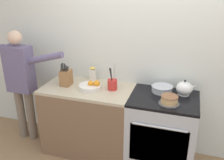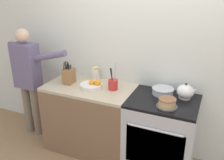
# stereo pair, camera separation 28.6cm
# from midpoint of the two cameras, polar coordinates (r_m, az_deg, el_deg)

# --- Properties ---
(wall_back) EXTENTS (8.00, 0.04, 2.60)m
(wall_back) POSITION_cam_midpoint_polar(r_m,az_deg,el_deg) (3.02, 5.35, 6.34)
(wall_back) COLOR silver
(wall_back) RESTS_ON ground_plane
(counter_cabinet) EXTENTS (1.10, 0.62, 0.89)m
(counter_cabinet) POSITION_cam_midpoint_polar(r_m,az_deg,el_deg) (3.27, -7.86, -8.88)
(counter_cabinet) COLOR brown
(counter_cabinet) RESTS_ON ground_plane
(stove_range) EXTENTS (0.76, 0.65, 0.89)m
(stove_range) POSITION_cam_midpoint_polar(r_m,az_deg,el_deg) (3.04, 8.53, -11.60)
(stove_range) COLOR #B7BABF
(stove_range) RESTS_ON ground_plane
(layer_cake) EXTENTS (0.22, 0.22, 0.09)m
(layer_cake) POSITION_cam_midpoint_polar(r_m,az_deg,el_deg) (2.67, 10.00, -4.64)
(layer_cake) COLOR #4C4C51
(layer_cake) RESTS_ON stove_range
(tea_kettle) EXTENTS (0.23, 0.18, 0.18)m
(tea_kettle) POSITION_cam_midpoint_polar(r_m,az_deg,el_deg) (2.90, 13.56, -1.93)
(tea_kettle) COLOR white
(tea_kettle) RESTS_ON stove_range
(mixing_bowl) EXTENTS (0.25, 0.25, 0.08)m
(mixing_bowl) POSITION_cam_midpoint_polar(r_m,az_deg,el_deg) (2.94, 8.66, -2.02)
(mixing_bowl) COLOR #B7BABF
(mixing_bowl) RESTS_ON stove_range
(knife_block) EXTENTS (0.11, 0.15, 0.29)m
(knife_block) POSITION_cam_midpoint_polar(r_m,az_deg,el_deg) (3.15, -13.04, 0.52)
(knife_block) COLOR olive
(knife_block) RESTS_ON counter_cabinet
(utensil_crock) EXTENTS (0.12, 0.12, 0.34)m
(utensil_crock) POSITION_cam_midpoint_polar(r_m,az_deg,el_deg) (2.96, -2.69, -0.99)
(utensil_crock) COLOR red
(utensil_crock) RESTS_ON counter_cabinet
(fruit_bowl) EXTENTS (0.27, 0.27, 0.11)m
(fruit_bowl) POSITION_cam_midpoint_polar(r_m,az_deg,el_deg) (3.01, -7.58, -1.47)
(fruit_bowl) COLOR silver
(fruit_bowl) RESTS_ON counter_cabinet
(milk_carton) EXTENTS (0.07, 0.07, 0.20)m
(milk_carton) POSITION_cam_midpoint_polar(r_m,az_deg,el_deg) (3.22, -6.98, 1.32)
(milk_carton) COLOR white
(milk_carton) RESTS_ON counter_cabinet
(person_baker) EXTENTS (0.90, 0.20, 1.54)m
(person_baker) POSITION_cam_midpoint_polar(r_m,az_deg,el_deg) (3.52, -22.27, 0.37)
(person_baker) COLOR #7A6B5B
(person_baker) RESTS_ON ground_plane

